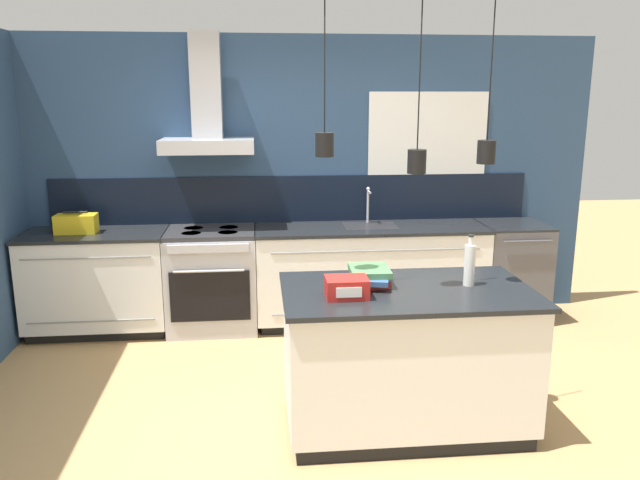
{
  "coord_description": "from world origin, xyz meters",
  "views": [
    {
      "loc": [
        -0.34,
        -3.75,
        2.08
      ],
      "look_at": [
        0.1,
        0.61,
        1.05
      ],
      "focal_mm": 35.0,
      "sensor_mm": 36.0,
      "label": 1
    }
  ],
  "objects_px": {
    "dishwasher": "(510,271)",
    "yellow_toolbox": "(76,224)",
    "book_stack": "(370,276)",
    "red_supply_box": "(347,287)",
    "bottle_on_island": "(470,264)",
    "oven_range": "(212,280)"
  },
  "relations": [
    {
      "from": "oven_range",
      "to": "yellow_toolbox",
      "type": "relative_size",
      "value": 2.68
    },
    {
      "from": "oven_range",
      "to": "book_stack",
      "type": "relative_size",
      "value": 2.48
    },
    {
      "from": "bottle_on_island",
      "to": "book_stack",
      "type": "xyz_separation_m",
      "value": [
        -0.61,
        0.08,
        -0.08
      ]
    },
    {
      "from": "dishwasher",
      "to": "bottle_on_island",
      "type": "distance_m",
      "value": 2.18
    },
    {
      "from": "bottle_on_island",
      "to": "red_supply_box",
      "type": "relative_size",
      "value": 1.31
    },
    {
      "from": "dishwasher",
      "to": "book_stack",
      "type": "height_order",
      "value": "book_stack"
    },
    {
      "from": "bottle_on_island",
      "to": "book_stack",
      "type": "relative_size",
      "value": 0.88
    },
    {
      "from": "book_stack",
      "to": "red_supply_box",
      "type": "bearing_deg",
      "value": -128.26
    },
    {
      "from": "dishwasher",
      "to": "yellow_toolbox",
      "type": "xyz_separation_m",
      "value": [
        -3.91,
        0.0,
        0.54
      ]
    },
    {
      "from": "book_stack",
      "to": "yellow_toolbox",
      "type": "distance_m",
      "value": 2.84
    },
    {
      "from": "dishwasher",
      "to": "yellow_toolbox",
      "type": "relative_size",
      "value": 2.68
    },
    {
      "from": "oven_range",
      "to": "bottle_on_island",
      "type": "distance_m",
      "value": 2.57
    },
    {
      "from": "yellow_toolbox",
      "to": "dishwasher",
      "type": "bearing_deg",
      "value": -0.0
    },
    {
      "from": "book_stack",
      "to": "yellow_toolbox",
      "type": "bearing_deg",
      "value": 142.36
    },
    {
      "from": "bottle_on_island",
      "to": "red_supply_box",
      "type": "distance_m",
      "value": 0.81
    },
    {
      "from": "book_stack",
      "to": "red_supply_box",
      "type": "xyz_separation_m",
      "value": [
        -0.18,
        -0.23,
        0.0
      ]
    },
    {
      "from": "oven_range",
      "to": "dishwasher",
      "type": "distance_m",
      "value": 2.77
    },
    {
      "from": "bottle_on_island",
      "to": "yellow_toolbox",
      "type": "xyz_separation_m",
      "value": [
        -2.86,
        1.81,
        -0.06
      ]
    },
    {
      "from": "oven_range",
      "to": "bottle_on_island",
      "type": "relative_size",
      "value": 2.81
    },
    {
      "from": "dishwasher",
      "to": "red_supply_box",
      "type": "distance_m",
      "value": 2.74
    },
    {
      "from": "dishwasher",
      "to": "yellow_toolbox",
      "type": "height_order",
      "value": "yellow_toolbox"
    },
    {
      "from": "bottle_on_island",
      "to": "red_supply_box",
      "type": "xyz_separation_m",
      "value": [
        -0.79,
        -0.15,
        -0.08
      ]
    }
  ]
}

